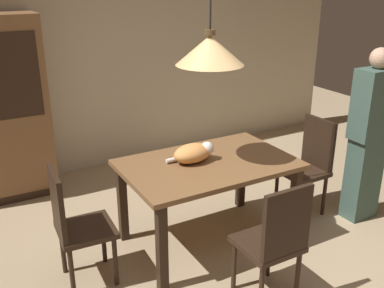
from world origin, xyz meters
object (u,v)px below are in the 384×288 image
object	(u,v)px
chair_right_side	(309,162)
cat_sleeping	(194,153)
chair_near_front	(275,239)
person_standing	(369,137)
dining_table	(208,173)
chair_left_side	(74,222)
pendant_lamp	(210,50)

from	to	relation	value
chair_right_side	cat_sleeping	bearing A→B (deg)	176.67
chair_right_side	chair_near_front	bearing A→B (deg)	-142.06
person_standing	dining_table	bearing A→B (deg)	167.18
chair_left_side	dining_table	bearing A→B (deg)	-0.22
dining_table	person_standing	distance (m)	1.54
dining_table	chair_right_side	bearing A→B (deg)	0.06
chair_near_front	chair_right_side	distance (m)	1.43
dining_table	cat_sleeping	distance (m)	0.21
chair_near_front	person_standing	bearing A→B (deg)	19.84
chair_right_side	pendant_lamp	size ratio (longest dim) A/B	0.72
pendant_lamp	cat_sleeping	bearing A→B (deg)	142.97
chair_near_front	cat_sleeping	bearing A→B (deg)	95.78
person_standing	chair_left_side	bearing A→B (deg)	172.52
chair_left_side	person_standing	world-z (taller)	person_standing
dining_table	pendant_lamp	world-z (taller)	pendant_lamp
chair_right_side	pendant_lamp	distance (m)	1.61
dining_table	chair_right_side	size ratio (longest dim) A/B	1.51
dining_table	person_standing	xyz separation A→B (m)	(1.49, -0.34, 0.16)
chair_near_front	chair_left_side	xyz separation A→B (m)	(-1.13, 0.88, 0.00)
chair_left_side	person_standing	distance (m)	2.66
chair_left_side	pendant_lamp	size ratio (longest dim) A/B	0.72
pendant_lamp	chair_near_front	bearing A→B (deg)	-89.98
chair_left_side	pendant_lamp	xyz separation A→B (m)	(1.13, -0.00, 1.15)
chair_left_side	person_standing	xyz separation A→B (m)	(2.62, -0.34, 0.30)
pendant_lamp	dining_table	bearing A→B (deg)	-110.56
cat_sleeping	pendant_lamp	xyz separation A→B (m)	(0.10, -0.07, 0.84)
chair_right_side	person_standing	world-z (taller)	person_standing
chair_left_side	pendant_lamp	world-z (taller)	pendant_lamp
cat_sleeping	pendant_lamp	distance (m)	0.84
pendant_lamp	chair_right_side	bearing A→B (deg)	0.06
dining_table	cat_sleeping	xyz separation A→B (m)	(-0.10, 0.07, 0.18)
chair_right_side	pendant_lamp	bearing A→B (deg)	-179.94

